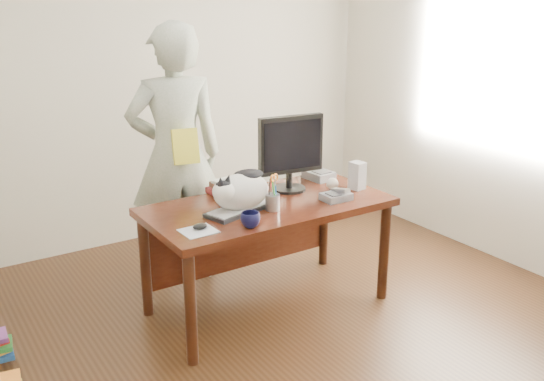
{
  "coord_description": "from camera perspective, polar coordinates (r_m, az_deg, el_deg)",
  "views": [
    {
      "loc": [
        -2.01,
        -2.55,
        2.06
      ],
      "look_at": [
        0.0,
        0.55,
        0.85
      ],
      "focal_mm": 40.0,
      "sensor_mm": 36.0,
      "label": 1
    }
  ],
  "objects": [
    {
      "name": "pen_cup",
      "position": [
        3.82,
        0.06,
        -0.91
      ],
      "size": [
        0.12,
        0.12,
        0.24
      ],
      "rotation": [
        0.0,
        0.0,
        0.37
      ],
      "color": "gray",
      "rests_on": "desk"
    },
    {
      "name": "desk",
      "position": [
        4.08,
        -0.99,
        -2.84
      ],
      "size": [
        1.6,
        0.8,
        0.75
      ],
      "color": "black",
      "rests_on": "ground"
    },
    {
      "name": "room",
      "position": [
        3.33,
        5.19,
        5.72
      ],
      "size": [
        4.5,
        4.5,
        4.5
      ],
      "color": "black",
      "rests_on": "ground"
    },
    {
      "name": "baseball",
      "position": [
        4.25,
        5.7,
        0.65
      ],
      "size": [
        0.08,
        0.08,
        0.08
      ],
      "rotation": [
        0.0,
        0.0,
        0.33
      ],
      "color": "white",
      "rests_on": "desk"
    },
    {
      "name": "keyboard",
      "position": [
        3.83,
        -2.88,
        -1.71
      ],
      "size": [
        0.53,
        0.32,
        0.03
      ],
      "rotation": [
        0.0,
        0.0,
        0.28
      ],
      "color": "black",
      "rests_on": "desk"
    },
    {
      "name": "cat",
      "position": [
        3.77,
        -3.05,
        0.02
      ],
      "size": [
        0.48,
        0.34,
        0.28
      ],
      "rotation": [
        0.0,
        0.0,
        0.28
      ],
      "color": "silver",
      "rests_on": "keyboard"
    },
    {
      "name": "monitor",
      "position": [
        4.13,
        1.77,
        3.91
      ],
      "size": [
        0.47,
        0.26,
        0.53
      ],
      "rotation": [
        0.0,
        0.0,
        -0.13
      ],
      "color": "black",
      "rests_on": "desk"
    },
    {
      "name": "held_book",
      "position": [
        4.23,
        -8.15,
        4.12
      ],
      "size": [
        0.2,
        0.14,
        0.25
      ],
      "rotation": [
        0.0,
        0.0,
        -0.22
      ],
      "color": "gold",
      "rests_on": "person"
    },
    {
      "name": "coffee_mug",
      "position": [
        3.55,
        -2.05,
        -2.77
      ],
      "size": [
        0.14,
        0.14,
        0.09
      ],
      "primitive_type": "imported",
      "rotation": [
        0.0,
        0.0,
        0.27
      ],
      "color": "black",
      "rests_on": "desk"
    },
    {
      "name": "phone",
      "position": [
        4.04,
        6.09,
        -0.5
      ],
      "size": [
        0.19,
        0.16,
        0.09
      ],
      "rotation": [
        0.0,
        0.0,
        -0.03
      ],
      "color": "slate",
      "rests_on": "desk"
    },
    {
      "name": "mouse",
      "position": [
        3.54,
        -6.8,
        -3.37
      ],
      "size": [
        0.09,
        0.06,
        0.04
      ],
      "rotation": [
        0.0,
        0.0,
        0.02
      ],
      "color": "black",
      "rests_on": "mousepad"
    },
    {
      "name": "book_stack",
      "position": [
        4.18,
        -4.23,
        0.35
      ],
      "size": [
        0.26,
        0.2,
        0.09
      ],
      "rotation": [
        0.0,
        0.0,
        0.04
      ],
      "color": "#551617",
      "rests_on": "desk"
    },
    {
      "name": "person",
      "position": [
        4.41,
        -9.03,
        3.24
      ],
      "size": [
        0.77,
        0.59,
        1.89
      ],
      "primitive_type": "imported",
      "rotation": [
        0.0,
        0.0,
        2.92
      ],
      "color": "beige",
      "rests_on": "ground"
    },
    {
      "name": "calculator",
      "position": [
        4.48,
        4.42,
        1.47
      ],
      "size": [
        0.18,
        0.23,
        0.07
      ],
      "rotation": [
        0.0,
        0.0,
        0.08
      ],
      "color": "slate",
      "rests_on": "desk"
    },
    {
      "name": "speaker",
      "position": [
        4.27,
        8.02,
        1.41
      ],
      "size": [
        0.1,
        0.11,
        0.19
      ],
      "rotation": [
        0.0,
        0.0,
        0.12
      ],
      "color": "#9E9EA1",
      "rests_on": "desk"
    },
    {
      "name": "mousepad",
      "position": [
        3.52,
        -6.93,
        -3.81
      ],
      "size": [
        0.2,
        0.18,
        0.0
      ],
      "rotation": [
        0.0,
        0.0,
        0.02
      ],
      "color": "silver",
      "rests_on": "desk"
    }
  ]
}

